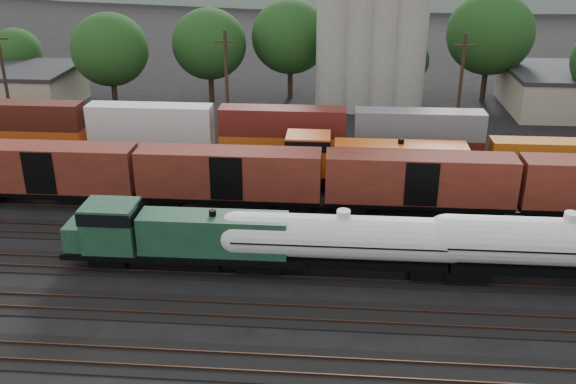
# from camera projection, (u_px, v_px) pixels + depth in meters

# --- Properties ---
(ground) EXTENTS (600.00, 600.00, 0.00)m
(ground) POSITION_uv_depth(u_px,v_px,m) (339.00, 240.00, 48.40)
(ground) COLOR black
(tracks) EXTENTS (180.00, 33.20, 0.20)m
(tracks) POSITION_uv_depth(u_px,v_px,m) (339.00, 240.00, 48.38)
(tracks) COLOR black
(tracks) RESTS_ON ground
(green_locomotive) EXTENTS (16.74, 2.95, 4.43)m
(green_locomotive) POSITION_uv_depth(u_px,v_px,m) (171.00, 235.00, 43.64)
(green_locomotive) COLOR black
(green_locomotive) RESTS_ON ground
(tank_car_a) EXTENTS (17.27, 3.09, 4.53)m
(tank_car_a) POSITION_uv_depth(u_px,v_px,m) (343.00, 239.00, 42.75)
(tank_car_a) COLOR silver
(tank_car_a) RESTS_ON ground
(tank_car_b) EXTENTS (18.56, 3.32, 4.86)m
(tank_car_b) POSITION_uv_depth(u_px,v_px,m) (566.00, 245.00, 41.64)
(tank_car_b) COLOR silver
(tank_car_b) RESTS_ON ground
(orange_locomotive) EXTENTS (19.10, 3.18, 4.78)m
(orange_locomotive) POSITION_uv_depth(u_px,v_px,m) (362.00, 161.00, 56.35)
(orange_locomotive) COLOR black
(orange_locomotive) RESTS_ON ground
(boxcar_string) EXTENTS (122.80, 2.90, 4.20)m
(boxcar_string) POSITION_uv_depth(u_px,v_px,m) (137.00, 172.00, 52.95)
(boxcar_string) COLOR black
(boxcar_string) RESTS_ON ground
(container_wall) EXTENTS (160.00, 2.60, 5.80)m
(container_wall) POSITION_uv_depth(u_px,v_px,m) (304.00, 142.00, 61.32)
(container_wall) COLOR black
(container_wall) RESTS_ON ground
(grain_silo) EXTENTS (13.40, 5.00, 29.00)m
(grain_silo) POSITION_uv_depth(u_px,v_px,m) (371.00, 19.00, 76.70)
(grain_silo) COLOR gray
(grain_silo) RESTS_ON ground
(industrial_sheds) EXTENTS (119.38, 17.26, 5.10)m
(industrial_sheds) POSITION_uv_depth(u_px,v_px,m) (395.00, 92.00, 79.21)
(industrial_sheds) COLOR #9E937F
(industrial_sheds) RESTS_ON ground
(tree_band) EXTENTS (168.42, 20.72, 14.06)m
(tree_band) POSITION_uv_depth(u_px,v_px,m) (351.00, 46.00, 79.69)
(tree_band) COLOR black
(tree_band) RESTS_ON ground
(utility_poles) EXTENTS (122.20, 0.36, 12.00)m
(utility_poles) POSITION_uv_depth(u_px,v_px,m) (342.00, 88.00, 66.10)
(utility_poles) COLOR black
(utility_poles) RESTS_ON ground
(distant_hills) EXTENTS (860.00, 286.00, 130.00)m
(distant_hills) POSITION_uv_depth(u_px,v_px,m) (393.00, 19.00, 292.97)
(distant_hills) COLOR #59665B
(distant_hills) RESTS_ON ground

